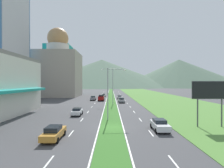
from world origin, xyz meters
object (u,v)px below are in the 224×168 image
at_px(car_4, 121,100).
at_px(pickup_truck_0, 101,98).
at_px(car_0, 54,132).
at_px(car_1, 93,98).
at_px(car_3, 160,125).
at_px(billboard_roadside, 210,92).
at_px(street_lamp_near, 110,90).
at_px(car_5, 77,111).
at_px(street_lamp_mid, 112,84).
at_px(car_6, 119,97).
at_px(car_2, 104,95).

bearing_deg(car_4, pickup_truck_0, -134.54).
height_order(car_0, car_1, car_1).
xyz_separation_m(car_3, car_4, (-3.21, 34.45, 0.01)).
distance_m(car_0, car_4, 39.48).
relative_size(billboard_roadside, pickup_truck_0, 1.24).
xyz_separation_m(car_1, pickup_truck_0, (3.07, -1.31, 0.18)).
distance_m(street_lamp_near, car_0, 13.42).
xyz_separation_m(billboard_roadside, car_3, (-7.74, -1.76, -4.29)).
bearing_deg(car_1, car_5, 179.73).
bearing_deg(car_3, street_lamp_mid, -167.99).
bearing_deg(car_4, car_1, -129.08).
height_order(billboard_roadside, car_3, billboard_roadside).
relative_size(street_lamp_near, street_lamp_mid, 0.84).
bearing_deg(car_6, street_lamp_mid, -10.11).
bearing_deg(street_lamp_near, car_4, 82.56).
bearing_deg(car_0, car_5, 0.65).
relative_size(car_1, pickup_truck_0, 0.89).
height_order(street_lamp_near, street_lamp_mid, street_lamp_mid).
bearing_deg(pickup_truck_0, car_5, 173.82).
distance_m(car_4, car_6, 13.56).
height_order(car_4, pickup_truck_0, pickup_truck_0).
distance_m(car_2, car_6, 13.48).
distance_m(car_4, car_5, 24.99).
relative_size(car_1, car_3, 1.07).
height_order(car_1, pickup_truck_0, pickup_truck_0).
height_order(street_lamp_mid, car_1, street_lamp_mid).
height_order(car_0, car_5, car_0).
height_order(car_0, car_4, car_4).
height_order(car_4, car_6, car_4).
xyz_separation_m(billboard_roadside, car_4, (-10.95, 32.69, -4.29)).
xyz_separation_m(car_1, car_2, (3.26, 17.16, -0.10)).
relative_size(car_2, car_3, 0.90).
bearing_deg(pickup_truck_0, car_2, -0.59).
bearing_deg(car_6, car_4, 0.07).
xyz_separation_m(street_lamp_near, pickup_truck_0, (-3.34, 34.06, -4.25)).
bearing_deg(pickup_truck_0, billboard_roadside, -155.67).
bearing_deg(car_1, car_6, -61.21).
distance_m(street_lamp_near, car_1, 36.22).
relative_size(street_lamp_mid, car_0, 2.26).
relative_size(street_lamp_near, pickup_truck_0, 1.67).
relative_size(car_2, car_5, 0.96).
height_order(street_lamp_near, car_6, street_lamp_near).
distance_m(street_lamp_near, car_5, 9.09).
xyz_separation_m(billboard_roadside, car_0, (-20.89, -5.51, -4.30)).
relative_size(car_6, pickup_truck_0, 0.80).
bearing_deg(car_5, car_6, -15.49).
bearing_deg(street_lamp_near, car_2, 93.43).
bearing_deg(car_5, car_4, -23.87).
distance_m(car_1, car_2, 17.47).
relative_size(street_lamp_mid, car_5, 2.56).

